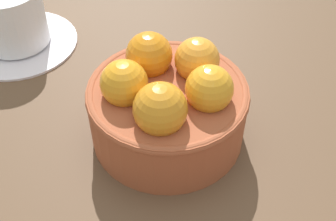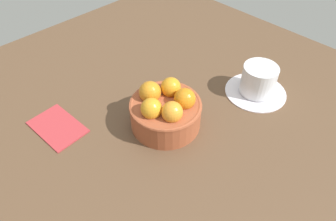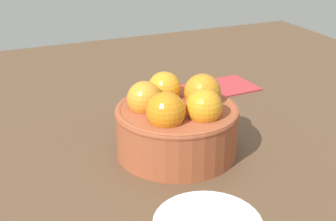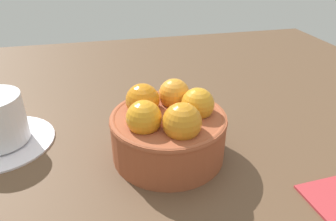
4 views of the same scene
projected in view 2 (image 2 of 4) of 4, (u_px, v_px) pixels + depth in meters
The scene contains 4 objects.
ground_plane at pixel (166, 128), 69.91cm from camera, with size 115.50×114.28×3.19cm, color brown.
terracotta_bowl at pixel (166, 110), 65.77cm from camera, with size 15.62×15.62×9.87cm.
coffee_cup at pixel (258, 82), 74.18cm from camera, with size 15.07×15.07×7.70cm.
folded_napkin at pixel (57, 126), 67.79cm from camera, with size 12.78×8.27×0.60cm, color #B23338.
Camera 2 is at (33.93, -32.65, 50.24)cm, focal length 32.60 mm.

